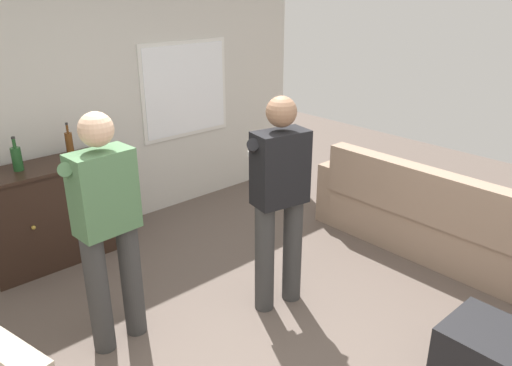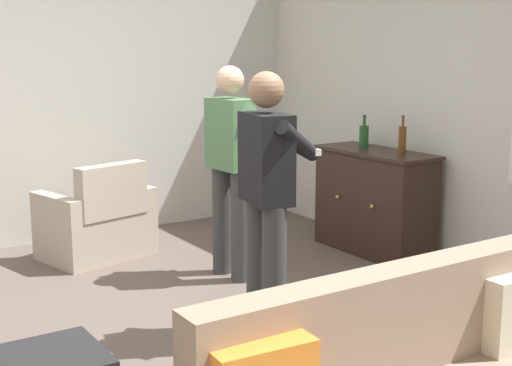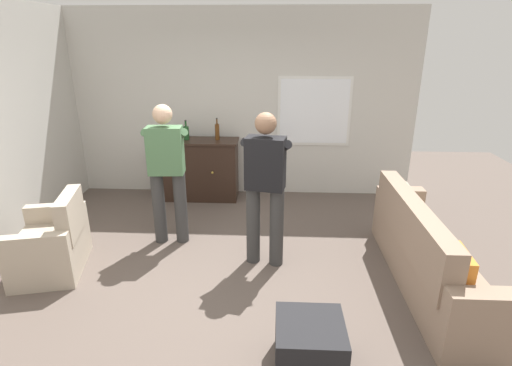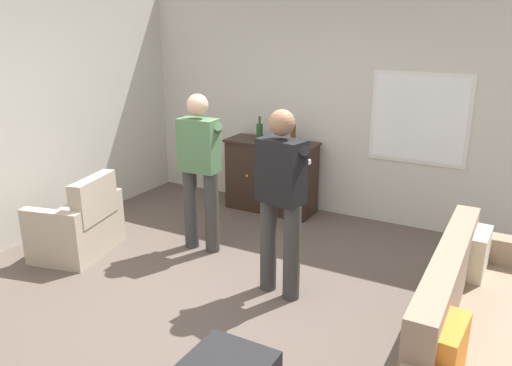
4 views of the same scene
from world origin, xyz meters
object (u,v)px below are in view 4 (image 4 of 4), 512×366
object	(u,v)px
couch	(465,328)
sideboard_cabinet	(271,176)
armchair	(79,226)
bottle_wine_green	(260,131)
bottle_liquor_amber	(293,133)
person_standing_left	(200,165)
person_standing_right	(281,195)

from	to	relation	value
couch	sideboard_cabinet	size ratio (longest dim) A/B	1.94
armchair	sideboard_cabinet	xyz separation A→B (m)	(1.20, 2.12, 0.18)
sideboard_cabinet	bottle_wine_green	xyz separation A→B (m)	(-0.19, 0.02, 0.57)
bottle_liquor_amber	person_standing_left	xyz separation A→B (m)	(-0.39, -1.45, -0.11)
sideboard_cabinet	person_standing_left	bearing A→B (deg)	-94.30
bottle_wine_green	person_standing_right	xyz separation A→B (m)	(1.24, -1.88, -0.10)
bottle_wine_green	person_standing_right	bearing A→B (deg)	-56.64
bottle_wine_green	bottle_liquor_amber	size ratio (longest dim) A/B	0.90
bottle_liquor_amber	person_standing_right	xyz separation A→B (m)	(0.77, -1.90, -0.11)
person_standing_left	bottle_wine_green	bearing A→B (deg)	93.14
couch	bottle_liquor_amber	world-z (taller)	bottle_liquor_amber
armchair	bottle_liquor_amber	world-z (taller)	bottle_liquor_amber
sideboard_cabinet	person_standing_right	size ratio (longest dim) A/B	0.70
bottle_wine_green	bottle_liquor_amber	bearing A→B (deg)	2.04
bottle_wine_green	bottle_liquor_amber	distance (m)	0.46
armchair	bottle_liquor_amber	distance (m)	2.73
bottle_liquor_amber	couch	bearing A→B (deg)	-43.54
couch	armchair	bearing A→B (deg)	178.70
couch	person_standing_left	distance (m)	2.92
bottle_wine_green	person_standing_left	size ratio (longest dim) A/B	0.18
armchair	person_standing_left	size ratio (longest dim) A/B	0.60
sideboard_cabinet	person_standing_left	xyz separation A→B (m)	(-0.11, -1.42, 0.47)
person_standing_right	sideboard_cabinet	bearing A→B (deg)	119.52
bottle_liquor_amber	person_standing_left	size ratio (longest dim) A/B	0.19
couch	person_standing_right	bearing A→B (deg)	167.52
armchair	person_standing_right	bearing A→B (deg)	6.70
sideboard_cabinet	bottle_liquor_amber	distance (m)	0.65
couch	bottle_liquor_amber	xyz separation A→B (m)	(-2.37, 2.25, 0.71)
couch	person_standing_left	xyz separation A→B (m)	(-2.75, 0.79, 0.60)
bottle_wine_green	person_standing_right	world-z (taller)	person_standing_right
couch	bottle_liquor_amber	distance (m)	3.34
couch	person_standing_left	bearing A→B (deg)	163.91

